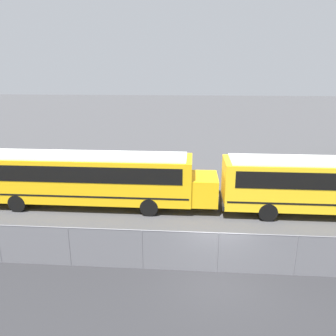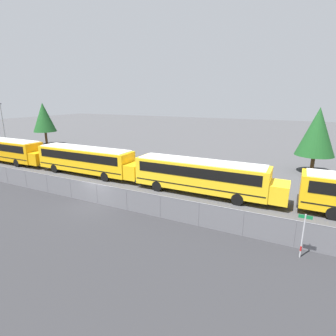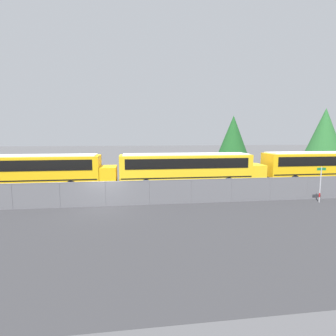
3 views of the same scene
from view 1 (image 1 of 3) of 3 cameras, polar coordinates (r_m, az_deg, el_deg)
ground_plane at (r=14.11m, az=8.46°, el=-17.44°), size 200.00×200.00×0.00m
fence at (r=13.63m, az=8.63°, el=-14.29°), size 127.65×0.07×1.77m
school_bus_3 at (r=19.84m, az=-13.10°, el=-1.33°), size 13.98×2.61×3.18m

